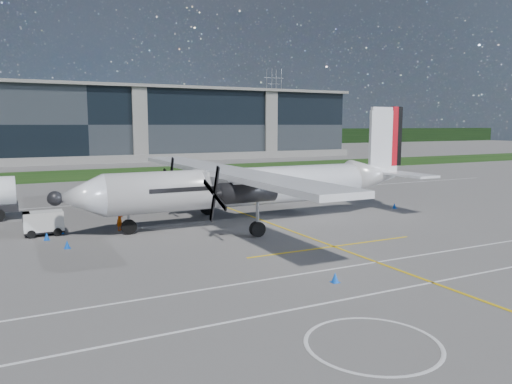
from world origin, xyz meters
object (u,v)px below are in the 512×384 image
object	(u,v)px
safety_cone_tail	(394,206)
ground_crew_person	(120,217)
pylon_east	(274,106)
safety_cone_stbdwing	(156,196)
safety_cone_nose_stbd	(61,230)
safety_cone_fwd	(47,236)
safety_cone_portwing	(335,277)
baggage_tug	(43,223)
turboprop_aircraft	(255,164)
safety_cone_nose_port	(67,244)

from	to	relation	value
safety_cone_tail	ground_crew_person	bearing A→B (deg)	176.02
pylon_east	safety_cone_stbdwing	xyz separation A→B (m)	(-86.29, -131.25, -14.75)
safety_cone_nose_stbd	safety_cone_stbdwing	world-z (taller)	same
safety_cone_fwd	safety_cone_portwing	distance (m)	19.59
pylon_east	safety_cone_fwd	distance (m)	176.36
pylon_east	baggage_tug	world-z (taller)	pylon_east
safety_cone_portwing	safety_cone_fwd	bearing A→B (deg)	126.28
safety_cone_fwd	baggage_tug	bearing A→B (deg)	91.43
pylon_east	safety_cone_portwing	world-z (taller)	pylon_east
turboprop_aircraft	safety_cone_portwing	world-z (taller)	turboprop_aircraft
safety_cone_tail	safety_cone_stbdwing	xyz separation A→B (m)	(-17.58, 15.54, 0.00)
ground_crew_person	safety_cone_fwd	distance (m)	5.07
safety_cone_fwd	safety_cone_tail	xyz separation A→B (m)	(29.03, -0.73, 0.00)
ground_crew_person	safety_cone_nose_port	xyz separation A→B (m)	(-3.99, -3.90, -0.72)
baggage_tug	safety_cone_stbdwing	world-z (taller)	baggage_tug
ground_crew_person	safety_cone_stbdwing	world-z (taller)	ground_crew_person
safety_cone_tail	safety_cone_nose_port	size ratio (longest dim) A/B	1.00
pylon_east	safety_cone_tail	bearing A→B (deg)	-115.08
turboprop_aircraft	safety_cone_nose_stbd	world-z (taller)	turboprop_aircraft
safety_cone_nose_port	safety_cone_stbdwing	world-z (taller)	same
safety_cone_stbdwing	ground_crew_person	bearing A→B (deg)	-115.19
pylon_east	turboprop_aircraft	xyz separation A→B (m)	(-82.81, -146.75, -10.46)
safety_cone_tail	safety_cone_stbdwing	world-z (taller)	same
ground_crew_person	safety_cone_nose_port	size ratio (longest dim) A/B	3.86
safety_cone_nose_port	safety_cone_tail	bearing A→B (deg)	4.52
safety_cone_tail	baggage_tug	bearing A→B (deg)	175.16
safety_cone_tail	safety_cone_stbdwing	distance (m)	23.47
ground_crew_person	safety_cone_portwing	xyz separation A→B (m)	(6.67, -16.74, -0.72)
baggage_tug	safety_cone_nose_stbd	bearing A→B (deg)	-7.68
turboprop_aircraft	safety_cone_tail	size ratio (longest dim) A/B	60.47
safety_cone_tail	safety_cone_stbdwing	bearing A→B (deg)	138.53
safety_cone_tail	safety_cone_nose_stbd	distance (m)	28.08
baggage_tug	safety_cone_portwing	world-z (taller)	baggage_tug
safety_cone_nose_stbd	safety_cone_portwing	xyz separation A→B (m)	(10.55, -17.38, 0.00)
safety_cone_fwd	safety_cone_portwing	xyz separation A→B (m)	(11.59, -15.80, 0.00)
safety_cone_nose_port	safety_cone_nose_stbd	size ratio (longest dim) A/B	1.00
turboprop_aircraft	safety_cone_fwd	distance (m)	15.55
baggage_tug	safety_cone_stbdwing	distance (m)	17.42
baggage_tug	ground_crew_person	world-z (taller)	ground_crew_person
pylon_east	safety_cone_portwing	distance (m)	183.94
ground_crew_person	pylon_east	bearing A→B (deg)	1.01
safety_cone_nose_stbd	safety_cone_portwing	size ratio (longest dim) A/B	1.00
ground_crew_person	safety_cone_tail	xyz separation A→B (m)	(24.11, -1.68, -0.72)
turboprop_aircraft	safety_cone_nose_stbd	bearing A→B (deg)	170.69
safety_cone_fwd	safety_cone_tail	world-z (taller)	same
pylon_east	safety_cone_tail	world-z (taller)	pylon_east
safety_cone_stbdwing	safety_cone_portwing	world-z (taller)	same
safety_cone_stbdwing	safety_cone_tail	bearing A→B (deg)	-41.47
pylon_east	safety_cone_fwd	xyz separation A→B (m)	(-97.74, -146.06, -14.75)
pylon_east	safety_cone_tail	distance (m)	162.74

